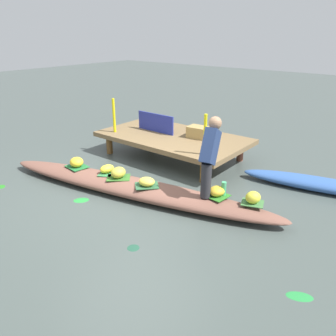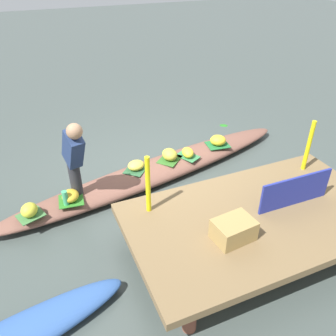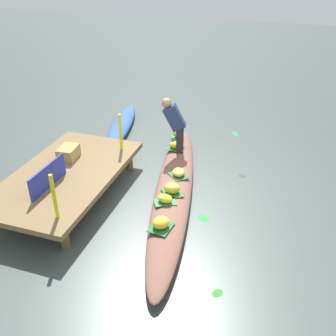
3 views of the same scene
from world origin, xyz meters
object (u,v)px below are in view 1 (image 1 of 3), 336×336
at_px(banana_bunch_0, 217,191).
at_px(produce_crate, 198,132).
at_px(banana_bunch_5, 107,169).
at_px(banana_bunch_1, 147,182).
at_px(water_bottle, 224,189).
at_px(banana_bunch_4, 77,162).
at_px(market_banner, 156,123).
at_px(banana_bunch_2, 118,173).
at_px(banana_bunch_3, 253,197).
at_px(vendor_person, 210,153).
at_px(vendor_boat, 131,187).
at_px(moored_boat, 322,185).

bearing_deg(banana_bunch_0, produce_crate, 131.27).
bearing_deg(banana_bunch_5, banana_bunch_1, 2.26).
height_order(banana_bunch_5, water_bottle, water_bottle).
distance_m(banana_bunch_4, banana_bunch_5, 0.69).
height_order(banana_bunch_0, market_banner, market_banner).
xyz_separation_m(banana_bunch_2, banana_bunch_5, (-0.32, 0.03, -0.02)).
relative_size(banana_bunch_4, banana_bunch_5, 1.04).
bearing_deg(banana_bunch_0, banana_bunch_3, 12.45).
height_order(market_banner, produce_crate, market_banner).
height_order(vendor_person, produce_crate, vendor_person).
distance_m(banana_bunch_5, produce_crate, 2.24).
height_order(banana_bunch_1, produce_crate, produce_crate).
bearing_deg(water_bottle, banana_bunch_4, -166.34).
height_order(vendor_boat, banana_bunch_0, banana_bunch_0).
xyz_separation_m(moored_boat, banana_bunch_5, (-3.10, -2.22, 0.22)).
distance_m(vendor_boat, banana_bunch_0, 1.52).
bearing_deg(banana_bunch_0, banana_bunch_2, -164.63).
bearing_deg(market_banner, banana_bunch_2, -66.48).
height_order(banana_bunch_3, banana_bunch_5, banana_bunch_3).
height_order(moored_boat, market_banner, market_banner).
height_order(banana_bunch_5, vendor_person, vendor_person).
height_order(banana_bunch_2, vendor_person, vendor_person).
bearing_deg(banana_bunch_0, water_bottle, 45.88).
xyz_separation_m(moored_boat, vendor_person, (-1.23, -1.81, 0.83)).
bearing_deg(produce_crate, banana_bunch_0, -48.73).
bearing_deg(water_bottle, banana_bunch_2, -162.96).
relative_size(banana_bunch_2, banana_bunch_5, 1.06).
bearing_deg(banana_bunch_2, water_bottle, 17.04).
bearing_deg(vendor_boat, banana_bunch_3, 3.19).
xyz_separation_m(banana_bunch_0, banana_bunch_3, (0.55, 0.12, 0.02)).
bearing_deg(banana_bunch_2, banana_bunch_4, -172.63).
bearing_deg(banana_bunch_4, banana_bunch_3, 12.48).
bearing_deg(banana_bunch_5, produce_crate, 76.86).
distance_m(banana_bunch_0, produce_crate, 2.31).
relative_size(banana_bunch_0, vendor_person, 0.21).
relative_size(banana_bunch_3, water_bottle, 1.01).
bearing_deg(banana_bunch_2, banana_bunch_1, 5.86).
distance_m(water_bottle, market_banner, 2.99).
height_order(banana_bunch_3, vendor_person, vendor_person).
distance_m(vendor_person, produce_crate, 2.24).
relative_size(banana_bunch_0, banana_bunch_1, 0.95).
height_order(banana_bunch_0, banana_bunch_3, banana_bunch_3).
height_order(banana_bunch_3, banana_bunch_4, banana_bunch_3).
relative_size(banana_bunch_2, produce_crate, 0.64).
height_order(vendor_boat, banana_bunch_1, banana_bunch_1).
relative_size(moored_boat, banana_bunch_3, 12.13).
relative_size(vendor_boat, vendor_person, 4.44).
bearing_deg(banana_bunch_1, vendor_boat, -177.81).
xyz_separation_m(banana_bunch_3, market_banner, (-3.07, 1.38, 0.35)).
bearing_deg(water_bottle, banana_bunch_5, -166.10).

